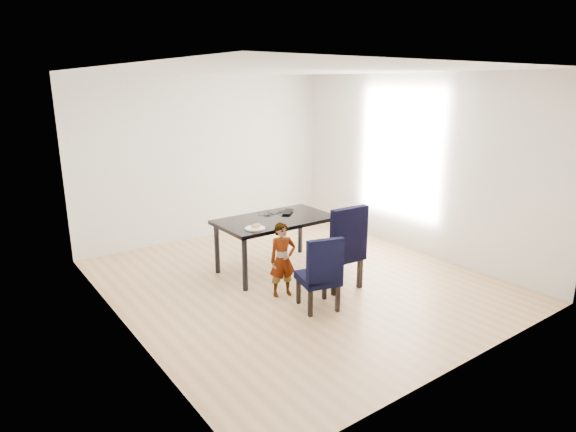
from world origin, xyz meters
TOP-DOWN VIEW (x-y plane):
  - floor at (0.00, 0.00)m, footprint 4.50×5.00m
  - ceiling at (0.00, 0.00)m, footprint 4.50×5.00m
  - wall_back at (0.00, 2.50)m, footprint 4.50×0.01m
  - wall_front at (0.00, -2.50)m, footprint 4.50×0.01m
  - wall_left at (-2.25, 0.00)m, footprint 0.01×5.00m
  - wall_right at (2.25, 0.00)m, footprint 0.01×5.00m
  - dining_table at (0.00, 0.50)m, footprint 1.60×0.90m
  - chair_left at (-0.28, -0.78)m, footprint 0.53×0.54m
  - chair_right at (0.31, -0.43)m, footprint 0.55×0.57m
  - child at (-0.42, -0.26)m, footprint 0.38×0.30m
  - plate at (-0.49, 0.24)m, footprint 0.34×0.34m
  - sandwich at (-0.48, 0.23)m, footprint 0.15×0.11m
  - laptop at (0.28, 0.68)m, footprint 0.37×0.36m
  - cable_tangle at (0.02, 0.69)m, footprint 0.17×0.17m

SIDE VIEW (x-z plane):
  - floor at x=0.00m, z-range -0.01..0.00m
  - dining_table at x=0.00m, z-range 0.00..0.75m
  - chair_left at x=-0.28m, z-range 0.00..0.90m
  - child at x=-0.42m, z-range 0.00..0.93m
  - chair_right at x=0.31m, z-range 0.00..1.09m
  - cable_tangle at x=0.02m, z-range 0.75..0.76m
  - plate at x=-0.49m, z-range 0.75..0.76m
  - laptop at x=0.28m, z-range 0.75..0.78m
  - sandwich at x=-0.48m, z-range 0.76..0.82m
  - wall_back at x=0.00m, z-range 0.00..2.70m
  - wall_front at x=0.00m, z-range 0.00..2.70m
  - wall_left at x=-2.25m, z-range 0.00..2.70m
  - wall_right at x=2.25m, z-range 0.00..2.70m
  - ceiling at x=0.00m, z-range 2.70..2.71m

